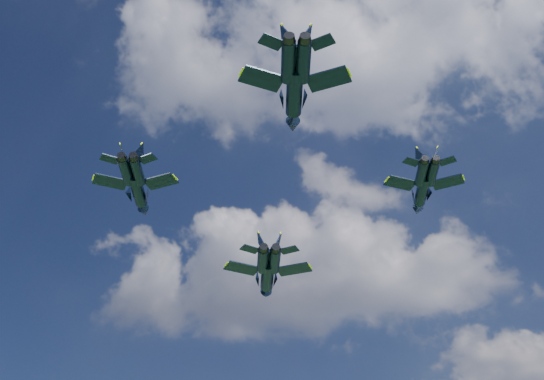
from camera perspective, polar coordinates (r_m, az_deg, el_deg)
The scene contains 4 objects.
jet_lead at distance 104.99m, azimuth -0.40°, elevation -7.28°, with size 12.98×17.42×4.10m.
jet_left at distance 91.92m, azimuth -11.12°, elevation -0.11°, with size 11.11×14.70×3.47m.
jet_right at distance 92.77m, azimuth 12.42°, elevation -0.14°, with size 10.47×13.76×3.25m.
jet_slot at distance 73.77m, azimuth 1.87°, elevation 7.97°, with size 11.73×15.58×3.67m.
Camera 1 is at (13.62, -74.40, 3.25)m, focal length 45.00 mm.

